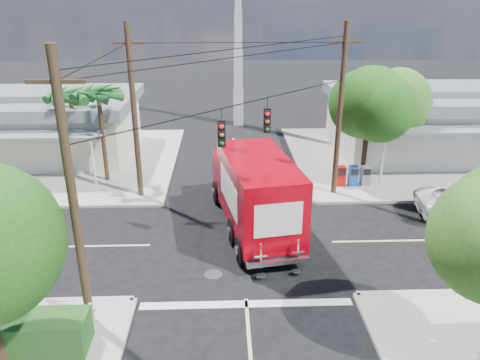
{
  "coord_description": "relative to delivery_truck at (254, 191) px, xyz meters",
  "views": [
    {
      "loc": [
        -0.71,
        -17.96,
        10.2
      ],
      "look_at": [
        0.0,
        2.0,
        2.2
      ],
      "focal_mm": 35.0,
      "sensor_mm": 36.0,
      "label": 1
    }
  ],
  "objects": [
    {
      "name": "building_ne",
      "position": [
        11.87,
        10.53,
        0.46
      ],
      "size": [
        11.8,
        10.2,
        4.5
      ],
      "color": "silver",
      "rests_on": "sidewalk_ne"
    },
    {
      "name": "tree_ne_back",
      "position": [
        9.18,
        7.52,
        2.32
      ],
      "size": [
        3.77,
        3.66,
        5.82
      ],
      "color": "#422D1C",
      "rests_on": "sidewalk_ne"
    },
    {
      "name": "picket_fence",
      "position": [
        -8.43,
        -7.04,
        -1.18
      ],
      "size": [
        5.94,
        0.06,
        1.0
      ],
      "color": "silver",
      "rests_on": "sidewalk_sw"
    },
    {
      "name": "radio_tower",
      "position": [
        -0.13,
        18.56,
        3.78
      ],
      "size": [
        0.8,
        0.8,
        17.0
      ],
      "color": "silver",
      "rests_on": "ground"
    },
    {
      "name": "delivery_truck",
      "position": [
        0.0,
        0.0,
        0.0
      ],
      "size": [
        3.94,
        8.76,
        3.67
      ],
      "color": "black",
      "rests_on": "ground"
    },
    {
      "name": "palm_nw_back",
      "position": [
        -10.13,
        7.56,
        2.81
      ],
      "size": [
        3.01,
        3.08,
        5.19
      ],
      "color": "#422D1C",
      "rests_on": "sidewalk_nw"
    },
    {
      "name": "tree_ne_front",
      "position": [
        6.58,
        5.32,
        2.9
      ],
      "size": [
        4.21,
        4.14,
        6.66
      ],
      "color": "#422D1C",
      "rests_on": "sidewalk_ne"
    },
    {
      "name": "building_nw",
      "position": [
        -12.63,
        11.03,
        0.36
      ],
      "size": [
        10.8,
        10.2,
        4.3
      ],
      "color": "beige",
      "rests_on": "sidewalk_nw"
    },
    {
      "name": "ground",
      "position": [
        -0.63,
        -1.44,
        -1.86
      ],
      "size": [
        120.0,
        120.0,
        0.0
      ],
      "primitive_type": "plane",
      "color": "black",
      "rests_on": "ground"
    },
    {
      "name": "sidewalk_nw",
      "position": [
        -11.51,
        9.44,
        -1.79
      ],
      "size": [
        14.12,
        14.12,
        0.14
      ],
      "color": "gray",
      "rests_on": "ground"
    },
    {
      "name": "palm_nw_front",
      "position": [
        -8.13,
        6.06,
        3.18
      ],
      "size": [
        3.01,
        3.08,
        5.59
      ],
      "color": "#422D1C",
      "rests_on": "sidewalk_nw"
    },
    {
      "name": "road_markings",
      "position": [
        -0.63,
        -2.91,
        -1.86
      ],
      "size": [
        32.0,
        32.0,
        0.01
      ],
      "color": "beige",
      "rests_on": "ground"
    },
    {
      "name": "utility_poles",
      "position": [
        -2.21,
        0.17,
        2.81
      ],
      "size": [
        12.0,
        10.68,
        9.0
      ],
      "color": "#473321",
      "rests_on": "ground"
    },
    {
      "name": "sidewalk_ne",
      "position": [
        10.25,
        9.44,
        -1.79
      ],
      "size": [
        14.12,
        14.12,
        0.14
      ],
      "color": "gray",
      "rests_on": "ground"
    },
    {
      "name": "parked_car",
      "position": [
        10.82,
        0.57,
        -1.07
      ],
      "size": [
        5.93,
        3.2,
        1.58
      ],
      "primitive_type": "imported",
      "rotation": [
        0.0,
        0.0,
        1.47
      ],
      "color": "silver",
      "rests_on": "ground"
    },
    {
      "name": "vending_boxes",
      "position": [
        5.87,
        4.76,
        -1.17
      ],
      "size": [
        1.9,
        0.5,
        1.1
      ],
      "color": "#B60A0B",
      "rests_on": "sidewalk_ne"
    }
  ]
}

